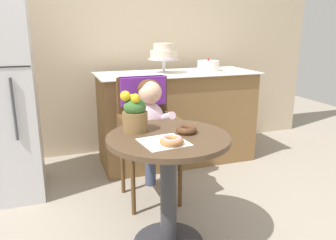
% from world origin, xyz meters
% --- Properties ---
extents(back_wall, '(4.80, 0.10, 2.70)m').
position_xyz_m(back_wall, '(0.00, 1.85, 1.35)').
color(back_wall, '#C1AD8E').
rests_on(back_wall, ground).
extents(cafe_table, '(0.72, 0.72, 0.72)m').
position_xyz_m(cafe_table, '(0.00, 0.00, 0.51)').
color(cafe_table, '#4C3826').
rests_on(cafe_table, ground).
extents(wicker_chair, '(0.42, 0.45, 0.95)m').
position_xyz_m(wicker_chair, '(0.06, 0.69, 0.64)').
color(wicker_chair, brown).
rests_on(wicker_chair, ground).
extents(seated_child, '(0.27, 0.32, 0.73)m').
position_xyz_m(seated_child, '(0.06, 0.54, 0.68)').
color(seated_child, silver).
rests_on(seated_child, ground).
extents(paper_napkin, '(0.27, 0.26, 0.00)m').
position_xyz_m(paper_napkin, '(-0.06, -0.10, 0.72)').
color(paper_napkin, white).
rests_on(paper_napkin, cafe_table).
extents(donut_front, '(0.13, 0.13, 0.04)m').
position_xyz_m(donut_front, '(-0.04, -0.15, 0.74)').
color(donut_front, '#AD7542').
rests_on(donut_front, cafe_table).
extents(donut_mid, '(0.13, 0.13, 0.04)m').
position_xyz_m(donut_mid, '(0.12, 0.01, 0.74)').
color(donut_mid, '#4C2D19').
rests_on(donut_mid, cafe_table).
extents(flower_vase, '(0.16, 0.15, 0.25)m').
position_xyz_m(flower_vase, '(-0.16, 0.15, 0.83)').
color(flower_vase, brown).
rests_on(flower_vase, cafe_table).
extents(display_counter, '(1.56, 0.62, 0.90)m').
position_xyz_m(display_counter, '(0.55, 1.30, 0.45)').
color(display_counter, olive).
rests_on(display_counter, ground).
extents(tiered_cake_stand, '(0.30, 0.30, 0.28)m').
position_xyz_m(tiered_cake_stand, '(0.41, 1.30, 1.09)').
color(tiered_cake_stand, silver).
rests_on(tiered_cake_stand, display_counter).
extents(round_layer_cake, '(0.22, 0.22, 0.13)m').
position_xyz_m(round_layer_cake, '(0.89, 1.32, 0.95)').
color(round_layer_cake, white).
rests_on(round_layer_cake, display_counter).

